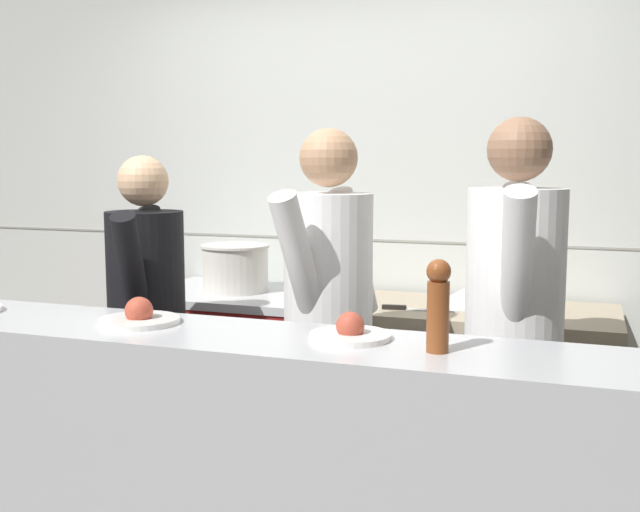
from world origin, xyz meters
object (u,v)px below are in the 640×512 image
at_px(chefs_knife, 413,309).
at_px(plated_dish_dessert, 350,332).
at_px(mixing_bowl_steel, 465,296).
at_px(pepper_mill, 438,304).
at_px(oven_range, 245,377).
at_px(chef_head_cook, 147,323).
at_px(plated_dish_appetiser, 139,317).
at_px(chef_sous, 328,323).
at_px(stock_pot, 235,267).
at_px(chef_line, 514,330).

height_order(chefs_knife, plated_dish_dessert, plated_dish_dessert).
relative_size(mixing_bowl_steel, pepper_mill, 1.06).
relative_size(chefs_knife, pepper_mill, 1.31).
bearing_deg(oven_range, chef_head_cook, -97.11).
xyz_separation_m(plated_dish_appetiser, chef_sous, (0.46, 0.60, -0.11)).
height_order(chefs_knife, chef_head_cook, chef_head_cook).
height_order(oven_range, plated_dish_dessert, plated_dish_dessert).
bearing_deg(oven_range, pepper_mill, -47.63).
xyz_separation_m(stock_pot, chef_head_cook, (-0.05, -0.74, -0.15)).
bearing_deg(chef_sous, pepper_mill, -38.62).
bearing_deg(chefs_knife, chef_sous, -108.90).
xyz_separation_m(chefs_knife, pepper_mill, (0.34, -1.24, 0.26)).
relative_size(chefs_knife, chef_sous, 0.20).
relative_size(mixing_bowl_steel, chef_line, 0.16).
bearing_deg(oven_range, plated_dish_dessert, -53.21).
xyz_separation_m(stock_pot, pepper_mill, (1.30, -1.37, 0.13)).
bearing_deg(pepper_mill, plated_dish_appetiser, 177.33).
distance_m(plated_dish_dessert, chef_sous, 0.65).
height_order(mixing_bowl_steel, pepper_mill, pepper_mill).
relative_size(mixing_bowl_steel, chefs_knife, 0.81).
relative_size(stock_pot, chefs_knife, 1.03).
distance_m(stock_pot, chef_sous, 1.04).
distance_m(pepper_mill, chef_head_cook, 1.51).
bearing_deg(chef_line, chef_sous, 176.61).
xyz_separation_m(chefs_knife, chef_sous, (-0.20, -0.59, 0.04)).
bearing_deg(pepper_mill, chefs_knife, 105.58).
bearing_deg(chef_sous, chef_line, 14.00).
xyz_separation_m(stock_pot, chef_line, (1.45, -0.69, -0.08)).
relative_size(oven_range, plated_dish_appetiser, 3.63).
bearing_deg(chef_sous, mixing_bowl_steel, 73.65).
distance_m(plated_dish_appetiser, pepper_mill, 1.01).
height_order(oven_range, chefs_knife, chefs_knife).
xyz_separation_m(pepper_mill, chef_head_cook, (-1.35, 0.63, -0.28)).
relative_size(plated_dish_appetiser, chef_line, 0.16).
bearing_deg(stock_pot, plated_dish_dessert, -51.90).
height_order(mixing_bowl_steel, plated_dish_dessert, plated_dish_dessert).
height_order(plated_dish_dessert, chef_line, chef_line).
distance_m(chefs_knife, pepper_mill, 1.31).
bearing_deg(pepper_mill, plated_dish_dessert, 166.14).
bearing_deg(mixing_bowl_steel, chefs_knife, -137.08).
bearing_deg(plated_dish_appetiser, plated_dish_dessert, 1.72).
bearing_deg(chef_head_cook, oven_range, 65.19).
bearing_deg(chef_line, oven_range, 147.45).
distance_m(mixing_bowl_steel, chefs_knife, 0.28).
bearing_deg(stock_pot, oven_range, 11.91).
height_order(stock_pot, plated_dish_dessert, stock_pot).
height_order(oven_range, plated_dish_appetiser, plated_dish_appetiser).
distance_m(plated_dish_appetiser, plated_dish_dessert, 0.73).
xyz_separation_m(stock_pot, plated_dish_appetiser, (0.29, -1.32, 0.02)).
xyz_separation_m(pepper_mill, chef_line, (0.15, 0.68, -0.21)).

